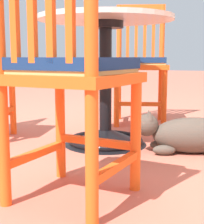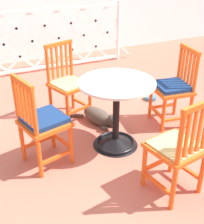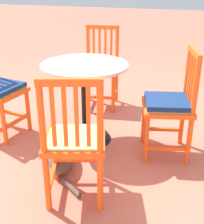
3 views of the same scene
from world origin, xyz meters
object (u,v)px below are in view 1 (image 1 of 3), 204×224
object	(u,v)px
cafe_table	(105,96)
orange_chair_at_corner	(140,65)
tabby_cat	(187,135)
orange_chair_near_fence	(69,74)

from	to	relation	value
cafe_table	orange_chair_at_corner	world-z (taller)	orange_chair_at_corner
tabby_cat	orange_chair_at_corner	bearing A→B (deg)	-150.62
orange_chair_near_fence	tabby_cat	distance (m)	0.92
cafe_table	tabby_cat	bearing A→B (deg)	86.23
cafe_table	orange_chair_at_corner	bearing A→B (deg)	178.12
orange_chair_at_corner	orange_chair_near_fence	xyz separation A→B (m)	(1.57, 0.12, 0.00)
orange_chair_at_corner	tabby_cat	size ratio (longest dim) A/B	1.41
orange_chair_near_fence	tabby_cat	size ratio (longest dim) A/B	1.41
orange_chair_at_corner	tabby_cat	distance (m)	0.97
orange_chair_near_fence	tabby_cat	xyz separation A→B (m)	(-0.78, 0.32, -0.35)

